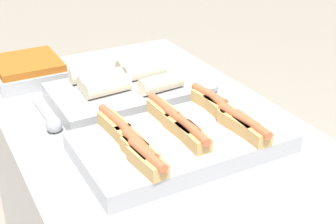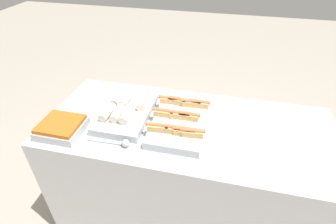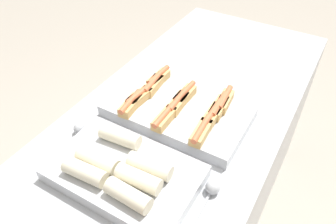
# 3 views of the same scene
# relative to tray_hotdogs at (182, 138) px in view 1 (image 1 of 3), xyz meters

# --- Properties ---
(tray_hotdogs) EXTENTS (0.35, 0.55, 0.10)m
(tray_hotdogs) POSITION_rel_tray_hotdogs_xyz_m (0.00, 0.00, 0.00)
(tray_hotdogs) COLOR #B7BABF
(tray_hotdogs) RESTS_ON counter
(tray_wraps) EXTENTS (0.30, 0.47, 0.10)m
(tray_wraps) POSITION_rel_tray_hotdogs_xyz_m (-0.36, -0.00, 0.00)
(tray_wraps) COLOR #B7BABF
(tray_wraps) RESTS_ON counter
(tray_side_front) EXTENTS (0.25, 0.23, 0.07)m
(tray_side_front) POSITION_rel_tray_hotdogs_xyz_m (-0.67, -0.24, -0.00)
(tray_side_front) COLOR #B7BABF
(tray_side_front) RESTS_ON counter
(serving_spoon_near) EXTENTS (0.26, 0.05, 0.05)m
(serving_spoon_near) POSITION_rel_tray_hotdogs_xyz_m (-0.28, -0.27, -0.02)
(serving_spoon_near) COLOR #B2B5BA
(serving_spoon_near) RESTS_ON counter
(serving_spoon_far) EXTENTS (0.24, 0.05, 0.05)m
(serving_spoon_far) POSITION_rel_tray_hotdogs_xyz_m (-0.29, 0.27, -0.02)
(serving_spoon_far) COLOR #B2B5BA
(serving_spoon_far) RESTS_ON counter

